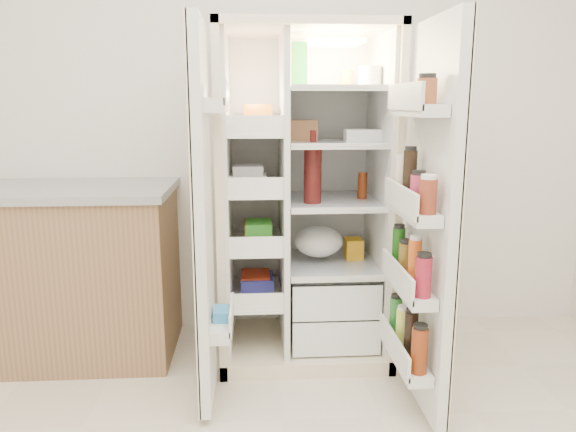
{
  "coord_description": "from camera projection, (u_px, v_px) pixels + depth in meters",
  "views": [
    {
      "loc": [
        -0.12,
        -1.33,
        1.42
      ],
      "look_at": [
        0.05,
        1.25,
        0.87
      ],
      "focal_mm": 34.0,
      "sensor_mm": 36.0,
      "label": 1
    }
  ],
  "objects": [
    {
      "name": "freezer_door",
      "position": [
        204.0,
        222.0,
        2.42
      ],
      "size": [
        0.15,
        0.4,
        1.72
      ],
      "color": "silver",
      "rests_on": "floor"
    },
    {
      "name": "kitchen_counter",
      "position": [
        55.0,
        272.0,
        3.04
      ],
      "size": [
        1.33,
        0.71,
        0.96
      ],
      "color": "#8B6345",
      "rests_on": "floor"
    },
    {
      "name": "fridge_door",
      "position": [
        426.0,
        228.0,
        2.4
      ],
      "size": [
        0.17,
        0.58,
        1.72
      ],
      "color": "silver",
      "rests_on": "floor"
    },
    {
      "name": "wall_back",
      "position": [
        272.0,
        112.0,
        3.27
      ],
      "size": [
        4.0,
        0.02,
        2.7
      ],
      "primitive_type": "cube",
      "color": "white",
      "rests_on": "floor"
    },
    {
      "name": "refrigerator",
      "position": [
        306.0,
        223.0,
        3.07
      ],
      "size": [
        0.93,
        0.7,
        1.8
      ],
      "color": "beige",
      "rests_on": "floor"
    }
  ]
}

